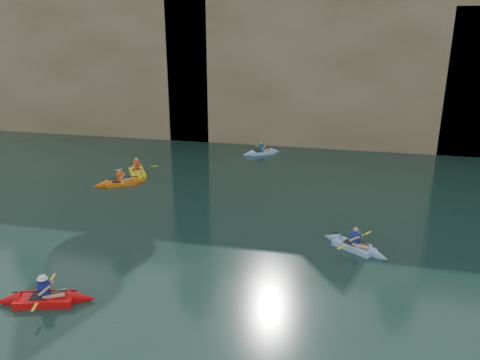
# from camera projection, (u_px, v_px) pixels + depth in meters

# --- Properties ---
(ground) EXTENTS (160.00, 160.00, 0.00)m
(ground) POSITION_uv_depth(u_px,v_px,m) (230.00, 327.00, 13.61)
(ground) COLOR black
(ground) RESTS_ON ground
(cliff) EXTENTS (70.00, 16.00, 12.00)m
(cliff) POSITION_uv_depth(u_px,v_px,m) (315.00, 54.00, 39.45)
(cliff) COLOR tan
(cliff) RESTS_ON ground
(cliff_slab_west) EXTENTS (26.00, 2.40, 10.56)m
(cliff_slab_west) POSITION_uv_depth(u_px,v_px,m) (54.00, 65.00, 37.05)
(cliff_slab_west) COLOR #9B7C5E
(cliff_slab_west) RESTS_ON ground
(cliff_slab_center) EXTENTS (24.00, 2.40, 11.40)m
(cliff_slab_center) POSITION_uv_depth(u_px,v_px,m) (337.00, 65.00, 32.28)
(cliff_slab_center) COLOR #9B7C5E
(cliff_slab_center) RESTS_ON ground
(sea_cave_west) EXTENTS (4.50, 1.00, 4.00)m
(sea_cave_west) POSITION_uv_depth(u_px,v_px,m) (77.00, 109.00, 37.06)
(sea_cave_west) COLOR black
(sea_cave_west) RESTS_ON ground
(sea_cave_center) EXTENTS (3.50, 1.00, 3.20)m
(sea_cave_center) POSITION_uv_depth(u_px,v_px,m) (249.00, 122.00, 34.24)
(sea_cave_center) COLOR black
(sea_cave_center) RESTS_ON ground
(sea_cave_east) EXTENTS (5.00, 1.00, 4.50)m
(sea_cave_east) POSITION_uv_depth(u_px,v_px,m) (455.00, 121.00, 31.09)
(sea_cave_east) COLOR black
(sea_cave_east) RESTS_ON ground
(main_kayaker) EXTENTS (3.22, 2.09, 1.16)m
(main_kayaker) POSITION_uv_depth(u_px,v_px,m) (45.00, 298.00, 14.74)
(main_kayaker) COLOR red
(main_kayaker) RESTS_ON ground
(kayaker_orange) EXTENTS (2.79, 2.20, 1.11)m
(kayaker_orange) POSITION_uv_depth(u_px,v_px,m) (120.00, 183.00, 25.59)
(kayaker_orange) COLOR orange
(kayaker_orange) RESTS_ON ground
(kayaker_ltblue_near) EXTENTS (2.80, 2.18, 1.14)m
(kayaker_ltblue_near) POSITION_uv_depth(u_px,v_px,m) (354.00, 246.00, 18.28)
(kayaker_ltblue_near) COLOR #82AADA
(kayaker_ltblue_near) RESTS_ON ground
(kayaker_yellow) EXTENTS (2.28, 2.99, 1.26)m
(kayaker_yellow) POSITION_uv_depth(u_px,v_px,m) (137.00, 172.00, 27.33)
(kayaker_yellow) COLOR yellow
(kayaker_yellow) RESTS_ON ground
(kayaker_ltblue_mid) EXTENTS (2.63, 2.08, 1.04)m
(kayaker_ltblue_mid) POSITION_uv_depth(u_px,v_px,m) (261.00, 152.00, 31.67)
(kayaker_ltblue_mid) COLOR #92C0F5
(kayaker_ltblue_mid) RESTS_ON ground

